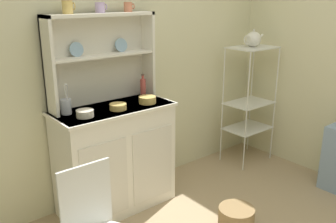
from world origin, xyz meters
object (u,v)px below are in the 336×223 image
jam_bottle (143,88)px  utensil_jar (66,106)px  porcelain_teapot (253,39)px  hutch_shelf_unit (100,52)px  floor_basket (236,218)px  bakers_rack (250,93)px  bowl_mixing_large (85,113)px  cup_gold_0 (68,7)px  hutch_cabinet (115,157)px

jam_bottle → utensil_jar: bearing=-179.3°
jam_bottle → porcelain_teapot: 1.27m
hutch_shelf_unit → floor_basket: hutch_shelf_unit is taller
bakers_rack → bowl_mixing_large: 1.85m
bowl_mixing_large → porcelain_teapot: porcelain_teapot is taller
bakers_rack → porcelain_teapot: (-0.00, 0.00, 0.54)m
hutch_shelf_unit → porcelain_teapot: bearing=-9.2°
bakers_rack → cup_gold_0: bearing=173.4°
jam_bottle → utensil_jar: 0.70m
cup_gold_0 → jam_bottle: bearing=-3.4°
cup_gold_0 → hutch_shelf_unit: bearing=9.1°
hutch_cabinet → bakers_rack: 1.60m
floor_basket → bowl_mixing_large: bearing=136.8°
bakers_rack → bowl_mixing_large: bearing=179.5°
bakers_rack → bowl_mixing_large: (-1.84, 0.02, 0.15)m
hutch_shelf_unit → floor_basket: (0.54, -1.00, -1.20)m
hutch_cabinet → bakers_rack: (1.57, -0.09, 0.30)m
cup_gold_0 → utensil_jar: (-0.10, -0.04, -0.70)m
hutch_shelf_unit → bowl_mixing_large: (-0.28, -0.24, -0.38)m
bakers_rack → cup_gold_0: (-1.82, 0.21, 0.88)m
bowl_mixing_large → utensil_jar: (-0.07, 0.15, 0.03)m
floor_basket → jam_bottle: bearing=101.5°
utensil_jar → hutch_shelf_unit: bearing=13.7°
hutch_shelf_unit → bowl_mixing_large: bearing=-139.5°
bakers_rack → utensil_jar: (-1.92, 0.17, 0.18)m
hutch_cabinet → porcelain_teapot: size_ratio=3.95×
hutch_cabinet → jam_bottle: size_ratio=4.68×
hutch_cabinet → utensil_jar: bearing=167.5°
bowl_mixing_large → jam_bottle: size_ratio=0.61×
jam_bottle → porcelain_teapot: porcelain_teapot is taller
hutch_cabinet → hutch_shelf_unit: bearing=90.0°
bakers_rack → utensil_jar: size_ratio=5.23×
bakers_rack → bowl_mixing_large: bakers_rack is taller
floor_basket → bowl_mixing_large: 1.38m
hutch_cabinet → floor_basket: 1.06m
hutch_cabinet → utensil_jar: utensil_jar is taller
bowl_mixing_large → bakers_rack: bearing=-0.5°
cup_gold_0 → utensil_jar: size_ratio=0.40×
bakers_rack → floor_basket: (-1.03, -0.75, -0.66)m
utensil_jar → porcelain_teapot: size_ratio=0.96×
cup_gold_0 → bakers_rack: bearing=-6.6°
bakers_rack → hutch_shelf_unit: bearing=170.8°
hutch_shelf_unit → bowl_mixing_large: size_ratio=7.13×
porcelain_teapot → cup_gold_0: bearing=173.4°
hutch_shelf_unit → porcelain_teapot: (1.56, -0.25, 0.01)m
hutch_shelf_unit → cup_gold_0: 0.43m
bakers_rack → floor_basket: bearing=-143.9°
hutch_shelf_unit → floor_basket: size_ratio=3.23×
hutch_cabinet → hutch_shelf_unit: size_ratio=1.08×
floor_basket → jam_bottle: (-0.19, 0.93, 0.87)m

